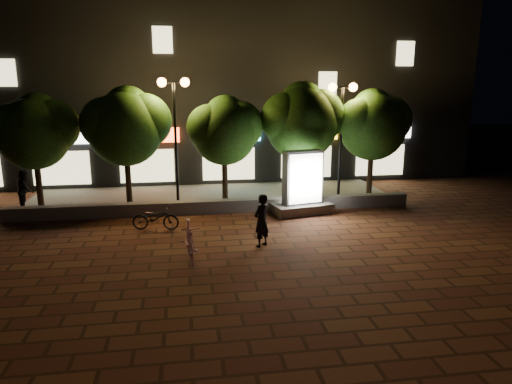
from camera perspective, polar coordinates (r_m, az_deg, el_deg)
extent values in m
plane|color=brown|center=(14.73, -3.95, -6.71)|extent=(80.00, 80.00, 0.00)
cube|color=slate|center=(18.46, -5.01, -1.77)|extent=(16.00, 0.45, 0.50)
cube|color=slate|center=(20.93, -5.45, -0.57)|extent=(16.00, 5.00, 0.08)
cube|color=black|center=(26.82, -6.53, 13.13)|extent=(28.00, 8.00, 10.00)
cube|color=silver|center=(23.62, -23.27, 6.31)|extent=(3.20, 0.12, 0.70)
cube|color=beige|center=(23.82, -22.94, 2.73)|extent=(2.60, 0.10, 1.60)
cube|color=#F64515|center=(22.95, -13.51, 6.84)|extent=(3.20, 0.12, 0.70)
cube|color=beige|center=(23.16, -13.31, 3.15)|extent=(2.60, 0.10, 1.60)
cube|color=#4BCBE4|center=(22.97, -3.44, 7.18)|extent=(3.20, 0.12, 0.70)
cube|color=beige|center=(23.17, -3.39, 3.49)|extent=(2.60, 0.10, 1.60)
cube|color=#E9B012|center=(23.67, 6.32, 7.31)|extent=(3.20, 0.12, 0.70)
cube|color=beige|center=(23.87, 6.23, 3.72)|extent=(2.60, 0.10, 1.60)
cube|color=silver|center=(25.00, 15.29, 7.24)|extent=(3.20, 0.12, 0.70)
cube|color=beige|center=(25.19, 15.09, 3.84)|extent=(2.60, 0.10, 1.60)
cube|color=beige|center=(24.09, -28.63, 12.83)|extent=(0.90, 0.10, 1.20)
cube|color=beige|center=(22.85, -11.50, 17.97)|extent=(0.90, 0.10, 1.20)
cube|color=beige|center=(23.82, 8.86, 13.05)|extent=(0.90, 0.10, 1.20)
cube|color=beige|center=(25.34, 18.00, 15.98)|extent=(0.90, 0.10, 1.20)
cylinder|color=black|center=(20.45, -25.31, 1.22)|extent=(0.24, 0.24, 2.25)
sphere|color=#2E5A1A|center=(20.18, -25.84, 6.48)|extent=(2.80, 2.80, 2.80)
sphere|color=#2E5A1A|center=(20.16, -23.85, 7.53)|extent=(2.10, 2.10, 2.10)
sphere|color=#2E5A1A|center=(20.21, -27.75, 7.01)|extent=(1.96, 1.96, 1.96)
sphere|color=#2E5A1A|center=(20.44, -25.49, 8.56)|extent=(1.82, 1.82, 1.82)
cylinder|color=black|center=(19.72, -15.55, 1.74)|extent=(0.24, 0.24, 2.34)
sphere|color=#2E5A1A|center=(19.44, -15.91, 7.51)|extent=(3.00, 3.00, 3.00)
sphere|color=#2E5A1A|center=(19.53, -13.69, 8.55)|extent=(2.25, 2.25, 2.25)
sphere|color=#2E5A1A|center=(19.36, -18.01, 8.09)|extent=(2.10, 2.10, 2.10)
sphere|color=#2E5A1A|center=(19.72, -15.64, 9.79)|extent=(1.95, 1.95, 1.95)
cylinder|color=black|center=(19.65, -3.88, 1.96)|extent=(0.24, 0.24, 2.21)
sphere|color=#2E5A1A|center=(19.37, -3.96, 7.32)|extent=(2.70, 2.70, 2.70)
sphere|color=#2E5A1A|center=(19.61, -2.04, 8.29)|extent=(2.03, 2.03, 2.02)
sphere|color=#2E5A1A|center=(19.16, -5.77, 7.97)|extent=(1.89, 1.89, 1.89)
sphere|color=#2E5A1A|center=(19.67, -3.79, 9.38)|extent=(1.76, 1.76, 1.76)
cylinder|color=black|center=(20.16, 5.51, 2.54)|extent=(0.24, 0.24, 2.43)
sphere|color=#2E5A1A|center=(19.88, 5.64, 8.41)|extent=(3.10, 3.10, 3.10)
sphere|color=#2E5A1A|center=(20.26, 7.67, 9.29)|extent=(2.33, 2.33, 2.33)
sphere|color=#2E5A1A|center=(19.56, 3.76, 9.10)|extent=(2.17, 2.17, 2.17)
sphere|color=#2E5A1A|center=(20.20, 5.72, 10.68)|extent=(2.01, 2.02, 2.02)
cylinder|color=black|center=(21.18, 13.94, 2.54)|extent=(0.24, 0.24, 2.29)
sphere|color=#2E5A1A|center=(20.92, 14.24, 7.78)|extent=(2.90, 2.90, 2.90)
sphere|color=#2E5A1A|center=(21.37, 15.89, 8.60)|extent=(2.18, 2.17, 2.17)
sphere|color=#2E5A1A|center=(20.51, 12.74, 8.47)|extent=(2.03, 2.03, 2.03)
sphere|color=#2E5A1A|center=(21.23, 14.23, 9.82)|extent=(1.89, 1.88, 1.88)
cylinder|color=black|center=(19.16, -9.89, 5.74)|extent=(0.12, 0.12, 5.00)
cylinder|color=black|center=(19.01, -10.20, 13.23)|extent=(0.90, 0.08, 0.08)
sphere|color=#FF8A3F|center=(19.02, -11.59, 13.17)|extent=(0.36, 0.36, 0.36)
sphere|color=#FF8A3F|center=(19.00, -8.80, 13.28)|extent=(0.36, 0.36, 0.36)
cylinder|color=black|center=(20.27, 10.41, 5.84)|extent=(0.12, 0.12, 4.80)
cylinder|color=black|center=(20.11, 10.70, 12.63)|extent=(0.90, 0.08, 0.08)
sphere|color=#FF8A3F|center=(19.97, 9.45, 12.68)|extent=(0.36, 0.36, 0.36)
sphere|color=#FF8A3F|center=(20.26, 11.93, 12.58)|extent=(0.36, 0.36, 0.36)
cube|color=slate|center=(18.41, 5.70, -2.02)|extent=(2.51, 1.63, 0.39)
cube|color=#4C4C51|center=(18.12, 5.79, 1.80)|extent=(1.62, 0.85, 2.12)
cube|color=white|center=(17.87, 6.20, 1.64)|extent=(1.37, 0.34, 1.93)
cube|color=white|center=(18.36, 5.40, 1.97)|extent=(1.37, 0.34, 1.93)
imported|color=#C9829C|center=(13.64, -8.21, -5.98)|extent=(0.68, 1.90, 1.12)
imported|color=black|center=(14.44, 0.68, -3.56)|extent=(0.73, 0.72, 1.69)
imported|color=black|center=(16.56, -12.34, -3.15)|extent=(1.72, 0.85, 0.86)
imported|color=black|center=(20.55, -26.66, 0.23)|extent=(0.74, 0.88, 1.62)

